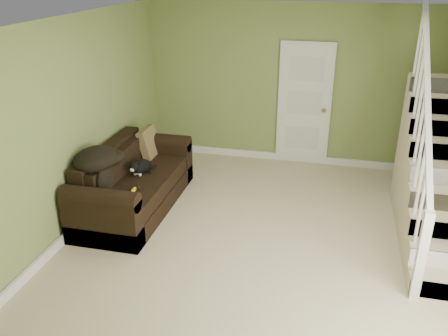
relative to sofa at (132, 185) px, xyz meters
The scene contains 15 objects.
floor 2.11m from the sofa, 14.76° to the right, with size 5.00×5.50×0.01m, color tan.
ceiling 3.08m from the sofa, 14.76° to the right, with size 5.00×5.50×0.01m, color white.
wall_back 3.15m from the sofa, 47.70° to the left, with size 5.00×0.04×2.60m, color olive.
wall_front 3.97m from the sofa, 58.41° to the right, with size 5.00×0.04×2.60m, color olive.
wall_left 1.20m from the sofa, 132.18° to the right, with size 0.04×5.50×2.60m, color olive.
baseboard_back 2.99m from the sofa, 47.32° to the left, with size 5.00×0.04×0.12m, color white.
baseboard_left 0.75m from the sofa, 130.36° to the right, with size 0.04×5.50×0.12m, color white.
door 3.11m from the sofa, 45.75° to the left, with size 0.86×0.12×2.02m.
staircase 4.05m from the sofa, ahead, with size 1.00×2.51×2.82m.
sofa is the anchor object (origin of this frame).
side_table 0.95m from the sofa, 103.97° to the left, with size 0.48×0.48×0.79m.
cat 0.28m from the sofa, 49.72° to the left, with size 0.25×0.52×0.25m.
banana 0.53m from the sofa, 63.33° to the right, with size 0.05×0.18×0.05m, color yellow.
throw_pillow 0.85m from the sofa, 93.63° to the left, with size 0.11×0.45×0.45m, color #49341D.
throw_blanket 0.79m from the sofa, 114.45° to the right, with size 0.50×0.66×0.27m, color black.
Camera 1 is at (0.58, -4.87, 3.16)m, focal length 38.00 mm.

